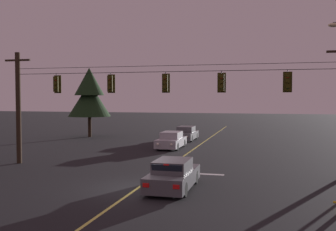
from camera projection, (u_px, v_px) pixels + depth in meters
The scene contains 13 objects.
ground_plane at pixel (138, 188), 18.19m from camera, with size 180.00×180.00×0.00m, color black.
lane_centre_stripe at pixel (185, 155), 28.62m from camera, with size 0.14×60.00×0.01m, color #D1C64C.
stop_bar_paint at pixel (194, 173), 21.76m from camera, with size 3.40×0.36×0.01m, color silver.
signal_span_assembly at pixel (164, 107), 22.64m from camera, with size 21.27×0.32×7.16m.
traffic_light_leftmost at pixel (56, 84), 24.28m from camera, with size 0.48×0.41×1.22m.
traffic_light_left_inner at pixel (110, 84), 23.38m from camera, with size 0.48×0.41×1.22m.
traffic_light_centre at pixel (165, 83), 22.53m from camera, with size 0.48×0.41×1.22m.
traffic_light_right_inner at pixel (221, 82), 21.73m from camera, with size 0.48×0.41×1.22m.
traffic_light_rightmost at pixel (288, 82), 20.85m from camera, with size 0.48×0.41×1.22m.
car_waiting_near_lane at pixel (173, 175), 18.06m from camera, with size 1.80×4.33×1.39m.
car_oncoming_lead at pixel (171, 140), 32.72m from camera, with size 1.80×4.42×1.39m.
car_oncoming_trailing at pixel (186, 134), 38.84m from camera, with size 1.80×4.42×1.39m.
tree_verge_far at pixel (89, 94), 42.00m from camera, with size 4.58×4.58×7.50m.
Camera 1 is at (5.85, -17.10, 4.25)m, focal length 41.51 mm.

